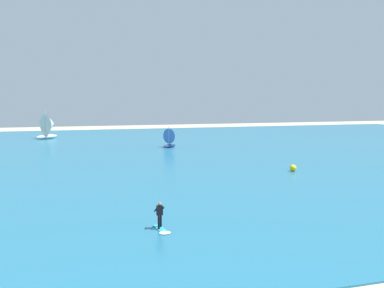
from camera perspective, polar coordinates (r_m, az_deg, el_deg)
ocean at (r=59.99m, az=-7.58°, el=-1.17°), size 160.00×90.00×0.10m
kitesurfer at (r=24.84m, az=-4.47°, el=-10.71°), size 0.81×2.01×1.67m
sailboat_center_horizon at (r=83.69m, az=-19.63°, el=2.42°), size 4.84×4.63×5.39m
sailboat_far_left at (r=65.13m, az=-2.99°, el=0.93°), size 3.09×2.95×3.44m
marker_buoy at (r=45.22m, az=14.17°, el=-3.32°), size 0.73×0.73×0.73m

